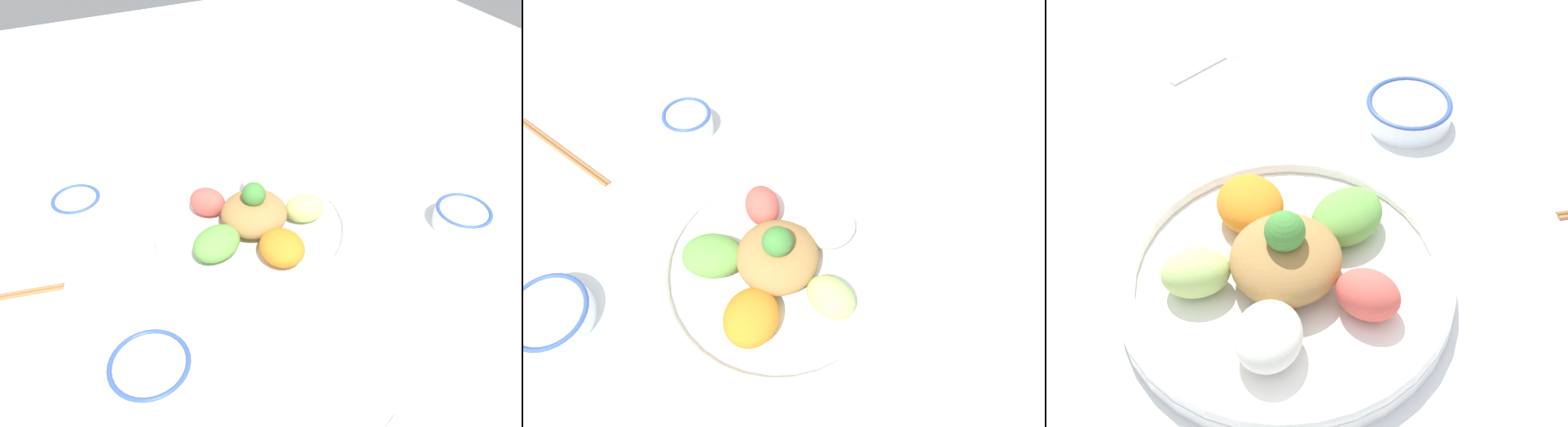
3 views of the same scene
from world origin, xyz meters
TOP-DOWN VIEW (x-y plane):
  - ground_plane at (0.00, 0.00)m, footprint 2.40×2.40m
  - salad_platter at (0.01, 0.04)m, footprint 0.35×0.35m
  - sauce_bowl_red at (0.28, -0.15)m, footprint 0.09×0.09m
  - rice_bowl_blue at (0.25, 0.24)m, footprint 0.11×0.11m
  - chopsticks_pair_near at (0.46, -0.00)m, footprint 0.25×0.07m
  - serving_spoon_main at (-0.14, -0.23)m, footprint 0.11×0.09m

SIDE VIEW (x-z plane):
  - ground_plane at x=0.00m, z-range 0.00..0.00m
  - serving_spoon_main at x=-0.14m, z-range 0.00..0.01m
  - chopsticks_pair_near at x=0.46m, z-range 0.00..0.01m
  - rice_bowl_blue at x=0.25m, z-range 0.00..0.04m
  - sauce_bowl_red at x=0.28m, z-range 0.00..0.05m
  - salad_platter at x=0.01m, z-range -0.03..0.08m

